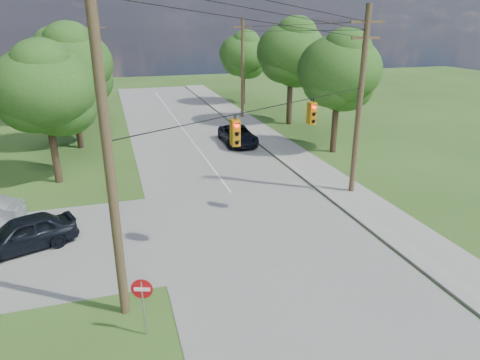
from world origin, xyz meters
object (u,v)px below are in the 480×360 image
object	(u,v)px
car_main_north	(238,135)
do_not_enter_sign	(142,294)
pole_ne	(360,101)
pole_sw	(106,141)
pole_north_w	(100,73)
pole_north_e	(242,68)
car_cross_dark	(23,234)

from	to	relation	value
car_main_north	do_not_enter_sign	world-z (taller)	do_not_enter_sign
pole_ne	car_main_north	distance (m)	13.59
pole_ne	pole_sw	bearing A→B (deg)	-150.62
pole_ne	do_not_enter_sign	bearing A→B (deg)	-145.08
car_main_north	pole_sw	bearing A→B (deg)	-115.57
pole_north_w	car_main_north	world-z (taller)	pole_north_w
pole_ne	pole_north_e	size ratio (longest dim) A/B	1.05
pole_sw	pole_north_e	world-z (taller)	pole_sw
car_cross_dark	do_not_enter_sign	size ratio (longest dim) A/B	2.15
pole_ne	car_cross_dark	size ratio (longest dim) A/B	2.32
pole_sw	pole_ne	xyz separation A→B (m)	(13.50, 7.60, -0.76)
pole_north_w	car_main_north	size ratio (longest dim) A/B	1.89
pole_north_w	car_cross_dark	world-z (taller)	pole_north_w
car_cross_dark	car_main_north	bearing A→B (deg)	114.62
pole_sw	car_main_north	world-z (taller)	pole_sw
pole_north_e	do_not_enter_sign	world-z (taller)	pole_north_e
pole_sw	pole_north_w	xyz separation A→B (m)	(-0.40, 29.60, -1.10)
do_not_enter_sign	pole_ne	bearing A→B (deg)	53.16
car_cross_dark	car_main_north	xyz separation A→B (m)	(14.17, 14.09, -0.04)
pole_sw	pole_north_w	bearing A→B (deg)	90.77
pole_sw	do_not_enter_sign	world-z (taller)	pole_sw
pole_ne	car_cross_dark	xyz separation A→B (m)	(-17.57, -1.81, -4.66)
pole_north_w	car_cross_dark	bearing A→B (deg)	-98.76
car_main_north	do_not_enter_sign	size ratio (longest dim) A/B	2.51
car_cross_dark	pole_north_w	bearing A→B (deg)	151.01
pole_sw	car_main_north	xyz separation A→B (m)	(10.10, 19.89, -5.46)
pole_sw	pole_north_e	size ratio (longest dim) A/B	1.20
pole_north_w	do_not_enter_sign	size ratio (longest dim) A/B	4.75
pole_north_e	pole_north_w	bearing A→B (deg)	180.00
pole_sw	car_main_north	distance (m)	22.96
car_main_north	pole_north_e	bearing A→B (deg)	72.06
pole_sw	do_not_enter_sign	xyz separation A→B (m)	(0.59, -1.41, -4.68)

